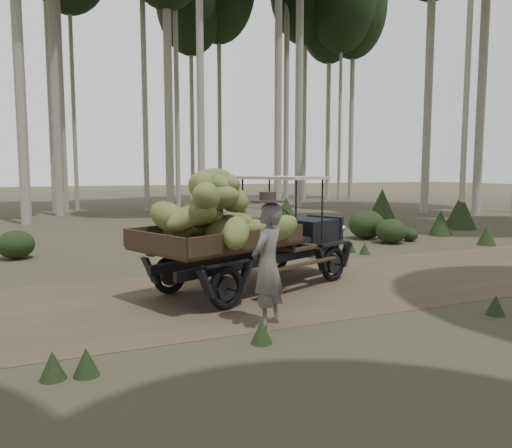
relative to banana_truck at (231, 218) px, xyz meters
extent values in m
plane|color=#473D2B|center=(0.48, -0.14, -1.29)|extent=(120.00, 120.00, 0.00)
cube|color=brown|center=(0.48, -0.14, -1.29)|extent=(70.00, 4.00, 0.01)
cube|color=black|center=(1.99, 0.78, -0.41)|extent=(1.14, 1.11, 0.49)
cube|color=black|center=(2.44, 0.96, -0.41)|extent=(0.42, 0.85, 0.55)
cube|color=black|center=(0.84, 0.31, -0.32)|extent=(0.53, 1.18, 0.49)
cube|color=#38281C|center=(-0.31, -0.16, -0.41)|extent=(2.90, 2.42, 0.07)
cube|color=#38281C|center=(-0.61, 0.58, -0.25)|extent=(2.32, 0.99, 0.28)
cube|color=#38281C|center=(-0.01, -0.90, -0.25)|extent=(2.32, 0.99, 0.28)
cube|color=#38281C|center=(-1.46, -0.63, -0.25)|extent=(0.65, 1.50, 0.28)
cube|color=beige|center=(1.19, 0.46, 0.67)|extent=(1.51, 1.78, 0.05)
cube|color=black|center=(0.42, 0.51, -0.74)|extent=(3.81, 1.62, 0.16)
cube|color=black|center=(0.68, -0.12, -0.74)|extent=(3.81, 1.62, 0.16)
torus|color=black|center=(1.55, 1.37, -0.96)|extent=(0.67, 0.37, 0.67)
torus|color=black|center=(2.09, 0.06, -0.96)|extent=(0.67, 0.37, 0.67)
torus|color=black|center=(-0.99, 0.33, -0.96)|extent=(0.67, 0.37, 0.67)
torus|color=black|center=(-0.46, -0.98, -0.96)|extent=(0.67, 0.37, 0.67)
sphere|color=beige|center=(2.35, 1.36, -0.36)|extent=(0.16, 0.16, 0.16)
sphere|color=beige|center=(2.65, 0.62, -0.36)|extent=(0.16, 0.16, 0.16)
ellipsoid|color=olive|center=(-0.26, -0.22, -0.20)|extent=(0.74, 0.78, 0.56)
ellipsoid|color=olive|center=(-1.07, -0.03, 0.06)|extent=(0.88, 0.95, 0.70)
ellipsoid|color=olive|center=(-0.34, 0.08, 0.42)|extent=(0.82, 0.76, 0.40)
ellipsoid|color=olive|center=(-0.38, -0.11, 0.58)|extent=(0.70, 0.82, 0.39)
ellipsoid|color=olive|center=(0.18, 0.08, -0.16)|extent=(0.48, 0.87, 0.69)
ellipsoid|color=olive|center=(-0.61, -0.48, 0.15)|extent=(0.39, 0.69, 0.51)
ellipsoid|color=olive|center=(-0.63, -0.63, 0.42)|extent=(0.74, 0.85, 0.58)
ellipsoid|color=olive|center=(-0.12, -0.22, 0.59)|extent=(0.34, 0.67, 0.34)
ellipsoid|color=olive|center=(-0.85, 0.16, -0.18)|extent=(0.54, 0.78, 0.58)
ellipsoid|color=olive|center=(-0.40, 0.10, 0.13)|extent=(0.69, 0.94, 0.62)
ellipsoid|color=olive|center=(-0.38, 0.04, 0.38)|extent=(0.67, 0.85, 0.61)
ellipsoid|color=olive|center=(-0.33, -0.11, 0.64)|extent=(0.84, 0.65, 0.43)
ellipsoid|color=olive|center=(-0.11, -0.20, -0.13)|extent=(0.46, 0.74, 0.54)
ellipsoid|color=olive|center=(-0.53, 0.13, 0.08)|extent=(0.93, 0.81, 0.59)
ellipsoid|color=olive|center=(-0.28, 0.09, 0.38)|extent=(0.86, 0.67, 0.46)
ellipsoid|color=olive|center=(-0.24, -0.05, 0.56)|extent=(0.81, 0.63, 0.54)
ellipsoid|color=olive|center=(-0.26, 0.59, -0.18)|extent=(0.88, 0.56, 0.59)
ellipsoid|color=olive|center=(-0.50, 0.19, 0.16)|extent=(0.46, 0.71, 0.52)
ellipsoid|color=olive|center=(-0.07, -0.28, 0.34)|extent=(0.79, 0.76, 0.61)
ellipsoid|color=olive|center=(-0.29, -0.22, 0.60)|extent=(0.41, 0.67, 0.45)
ellipsoid|color=olive|center=(0.18, 0.40, -0.13)|extent=(0.68, 0.81, 0.51)
ellipsoid|color=olive|center=(-0.91, -0.47, 0.09)|extent=(0.82, 0.49, 0.57)
ellipsoid|color=olive|center=(-0.32, -0.36, 0.38)|extent=(0.78, 0.81, 0.51)
ellipsoid|color=olive|center=(-0.54, -0.14, 0.56)|extent=(0.78, 0.84, 0.61)
ellipsoid|color=olive|center=(0.36, -0.15, -0.22)|extent=(0.69, 0.50, 0.54)
ellipsoid|color=olive|center=(-0.74, -0.46, 0.14)|extent=(0.71, 0.48, 0.55)
ellipsoid|color=olive|center=(-0.58, -0.41, 0.33)|extent=(0.63, 0.45, 0.38)
ellipsoid|color=olive|center=(-0.32, -1.07, -0.11)|extent=(0.70, 0.86, 0.67)
ellipsoid|color=olive|center=(0.58, -0.70, -0.12)|extent=(0.81, 0.70, 0.62)
imported|color=#5E5A56|center=(-0.21, -1.93, -0.45)|extent=(0.73, 0.69, 1.68)
cylinder|color=#332B23|center=(-0.21, -1.93, 0.41)|extent=(0.63, 0.63, 0.02)
cylinder|color=#332B23|center=(-0.21, -1.93, 0.47)|extent=(0.31, 0.31, 0.13)
cylinder|color=#B2AD9E|center=(-1.22, 19.39, 6.90)|extent=(0.21, 0.21, 16.39)
cylinder|color=#B2AD9E|center=(15.42, 9.06, 7.88)|extent=(0.35, 0.35, 18.35)
cylinder|color=#B2AD9E|center=(-3.50, 15.05, 7.37)|extent=(0.36, 0.36, 17.33)
cylinder|color=#B2AD9E|center=(-3.51, 13.38, 6.52)|extent=(0.38, 0.38, 15.63)
cylinder|color=#B2AD9E|center=(-2.26, 18.80, 8.41)|extent=(0.38, 0.38, 19.41)
cylinder|color=#B2AD9E|center=(14.28, 11.14, 7.09)|extent=(0.39, 0.39, 16.77)
cylinder|color=#B2AD9E|center=(-2.17, 16.73, 7.41)|extent=(0.40, 0.40, 17.41)
cylinder|color=#B2AD9E|center=(10.43, 16.98, 9.45)|extent=(0.43, 0.43, 21.50)
cylinder|color=#B2AD9E|center=(2.89, 16.16, 6.74)|extent=(0.40, 0.40, 16.08)
cylinder|color=#B2AD9E|center=(12.22, 22.06, 9.77)|extent=(0.36, 0.36, 22.13)
cylinder|color=#B2AD9E|center=(8.00, 23.34, 7.20)|extent=(0.27, 0.27, 16.99)
cylinder|color=#B2AD9E|center=(8.56, 15.78, 8.92)|extent=(0.39, 0.39, 20.44)
cylinder|color=#B2AD9E|center=(17.16, 21.79, 6.80)|extent=(0.34, 0.34, 16.18)
ellipsoid|color=black|center=(17.16, 21.79, 11.98)|extent=(4.53, 4.53, 7.25)
cylinder|color=#B2AD9E|center=(6.13, 23.33, 6.44)|extent=(0.26, 0.26, 15.48)
cylinder|color=#B2AD9E|center=(15.90, 22.82, 6.63)|extent=(0.32, 0.32, 15.84)
ellipsoid|color=black|center=(15.90, 22.82, 11.69)|extent=(4.43, 4.43, 7.10)
cylinder|color=#B2AD9E|center=(14.06, 22.92, 7.52)|extent=(0.29, 0.29, 17.64)
cylinder|color=#B2AD9E|center=(2.02, 17.53, 8.40)|extent=(0.27, 0.27, 19.39)
cylinder|color=#B2AD9E|center=(15.80, 21.15, 6.95)|extent=(0.22, 0.22, 16.48)
cone|color=#233319|center=(10.87, 5.52, -0.66)|extent=(1.14, 1.14, 1.26)
ellipsoid|color=#233319|center=(6.26, 3.59, -0.93)|extent=(0.88, 0.88, 0.70)
cone|color=#233319|center=(4.55, 11.30, -0.73)|extent=(1.01, 1.01, 1.13)
ellipsoid|color=#233319|center=(6.17, 4.66, -0.85)|extent=(1.09, 1.09, 0.87)
cone|color=#233319|center=(8.82, 4.34, -0.88)|extent=(0.74, 0.74, 0.82)
cone|color=#233319|center=(9.54, 8.28, -0.61)|extent=(1.23, 1.23, 1.37)
cone|color=#233319|center=(5.83, 9.39, -0.76)|extent=(0.95, 0.95, 1.06)
cone|color=#233319|center=(8.53, 2.25, -1.01)|extent=(0.52, 0.52, 0.57)
ellipsoid|color=#233319|center=(-3.55, 5.11, -0.94)|extent=(0.85, 0.85, 0.68)
cone|color=#233319|center=(4.62, 5.45, -1.05)|extent=(0.44, 0.44, 0.49)
ellipsoid|color=#233319|center=(7.05, 3.71, -1.10)|extent=(0.47, 0.47, 0.38)
cone|color=#233319|center=(-2.61, -2.68, -1.14)|extent=(0.27, 0.27, 0.30)
cone|color=#233319|center=(3.04, 2.45, -1.14)|extent=(0.27, 0.27, 0.30)
cone|color=#233319|center=(4.45, 2.33, -1.14)|extent=(0.27, 0.27, 0.30)
cone|color=#233319|center=(4.30, 2.72, -1.14)|extent=(0.27, 0.27, 0.30)
cone|color=#233319|center=(1.95, 2.73, -1.14)|extent=(0.27, 0.27, 0.30)
cone|color=#233319|center=(3.07, -2.80, -1.14)|extent=(0.27, 0.27, 0.30)
cone|color=#233319|center=(-2.93, -2.64, -1.14)|extent=(0.27, 0.27, 0.30)
cone|color=#233319|center=(3.42, 2.17, -1.14)|extent=(0.27, 0.27, 0.30)
cone|color=#233319|center=(-0.56, -2.52, -1.14)|extent=(0.27, 0.27, 0.30)
camera|label=1|loc=(-2.97, -7.92, 0.83)|focal=35.00mm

